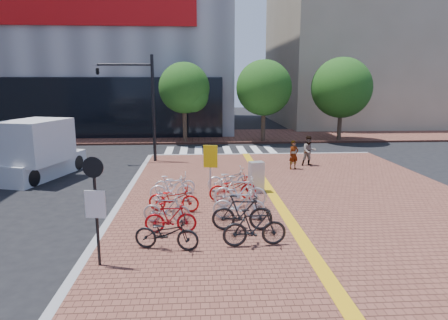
{
  "coord_description": "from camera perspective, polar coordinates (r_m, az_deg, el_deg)",
  "views": [
    {
      "loc": [
        -0.99,
        -12.83,
        4.68
      ],
      "look_at": [
        0.12,
        4.25,
        1.3
      ],
      "focal_mm": 32.0,
      "sensor_mm": 36.0,
      "label": 1
    }
  ],
  "objects": [
    {
      "name": "bike_8",
      "position": [
        13.31,
        2.15,
        -6.34
      ],
      "size": [
        1.79,
        0.65,
        1.05
      ],
      "primitive_type": "imported",
      "rotation": [
        0.0,
        0.0,
        1.48
      ],
      "color": "silver",
      "rests_on": "sidewalk"
    },
    {
      "name": "pedestrian_a",
      "position": [
        21.16,
        9.93,
        0.73
      ],
      "size": [
        0.65,
        0.55,
        1.51
      ],
      "primitive_type": "imported",
      "rotation": [
        0.0,
        0.0,
        0.4
      ],
      "color": "gray",
      "rests_on": "sidewalk"
    },
    {
      "name": "bike_7",
      "position": [
        12.39,
        2.62,
        -7.52
      ],
      "size": [
        1.91,
        0.66,
        1.13
      ],
      "primitive_type": "imported",
      "rotation": [
        0.0,
        0.0,
        1.5
      ],
      "color": "black",
      "rests_on": "sidewalk"
    },
    {
      "name": "far_sidewalk",
      "position": [
        34.16,
        -2.02,
        3.43
      ],
      "size": [
        70.0,
        8.0,
        0.15
      ],
      "primitive_type": "cube",
      "color": "brown",
      "rests_on": "ground"
    },
    {
      "name": "bike_2",
      "position": [
        13.16,
        -8.2,
        -6.94
      ],
      "size": [
        1.61,
        0.67,
        0.94
      ],
      "primitive_type": "imported",
      "rotation": [
        0.0,
        0.0,
        1.42
      ],
      "color": "#A4A5A9",
      "rests_on": "sidewalk"
    },
    {
      "name": "yellow_sign",
      "position": [
        15.82,
        -1.98,
        -0.14
      ],
      "size": [
        0.56,
        0.18,
        2.06
      ],
      "color": "#B7B7BC",
      "rests_on": "sidewalk"
    },
    {
      "name": "tactile_strip",
      "position": [
        9.52,
        15.81,
        -17.66
      ],
      "size": [
        0.4,
        34.0,
        0.01
      ],
      "primitive_type": "cube",
      "color": "gold",
      "rests_on": "sidewalk"
    },
    {
      "name": "ground",
      "position": [
        13.69,
        0.65,
        -8.82
      ],
      "size": [
        120.0,
        120.0,
        0.0
      ],
      "primitive_type": "plane",
      "color": "black",
      "rests_on": "ground"
    },
    {
      "name": "building_beige",
      "position": [
        48.87,
        19.93,
        15.61
      ],
      "size": [
        20.0,
        18.0,
        18.0
      ],
      "primitive_type": "cube",
      "color": "gray",
      "rests_on": "ground"
    },
    {
      "name": "bike_11",
      "position": [
        16.79,
        0.84,
        -2.72
      ],
      "size": [
        1.99,
        0.97,
        1.0
      ],
      "primitive_type": "imported",
      "rotation": [
        0.0,
        0.0,
        1.73
      ],
      "color": "silver",
      "rests_on": "sidewalk"
    },
    {
      "name": "bike_3",
      "position": [
        14.25,
        -7.2,
        -5.44
      ],
      "size": [
        1.9,
        0.95,
        0.95
      ],
      "primitive_type": "imported",
      "rotation": [
        0.0,
        0.0,
        1.39
      ],
      "color": "#BC0D0D",
      "rests_on": "sidewalk"
    },
    {
      "name": "pedestrian_b",
      "position": [
        22.2,
        12.05,
        1.28
      ],
      "size": [
        0.84,
        0.69,
        1.62
      ],
      "primitive_type": "imported",
      "rotation": [
        0.0,
        0.0,
        0.1
      ],
      "color": "#4E5563",
      "rests_on": "sidewalk"
    },
    {
      "name": "kerb_west",
      "position": [
        9.57,
        -22.78,
        -18.54
      ],
      "size": [
        0.25,
        34.0,
        0.15
      ],
      "primitive_type": "cube",
      "color": "gray",
      "rests_on": "ground"
    },
    {
      "name": "bike_10",
      "position": [
        15.44,
        1.27,
        -3.99
      ],
      "size": [
        1.95,
        0.94,
        0.98
      ],
      "primitive_type": "imported",
      "rotation": [
        0.0,
        0.0,
        1.73
      ],
      "color": "#A80D0C",
      "rests_on": "sidewalk"
    },
    {
      "name": "box_truck",
      "position": [
        21.71,
        -25.17,
        1.33
      ],
      "size": [
        3.48,
        5.42,
        2.9
      ],
      "color": "silver",
      "rests_on": "ground"
    },
    {
      "name": "bike_1",
      "position": [
        12.31,
        -7.64,
        -8.18
      ],
      "size": [
        1.59,
        0.48,
        0.95
      ],
      "primitive_type": "imported",
      "rotation": [
        0.0,
        0.0,
        1.55
      ],
      "color": "#9E0B11",
      "rests_on": "sidewalk"
    },
    {
      "name": "bike_4",
      "position": [
        15.4,
        -7.47,
        -4.07
      ],
      "size": [
        1.69,
        0.48,
        1.01
      ],
      "primitive_type": "imported",
      "rotation": [
        0.0,
        0.0,
        1.57
      ],
      "color": "white",
      "rests_on": "sidewalk"
    },
    {
      "name": "bike_5",
      "position": [
        16.47,
        -7.04,
        -3.32
      ],
      "size": [
        1.67,
        0.63,
        0.87
      ],
      "primitive_type": "imported",
      "rotation": [
        0.0,
        0.0,
        1.61
      ],
      "color": "silver",
      "rests_on": "sidewalk"
    },
    {
      "name": "traffic_light_pole",
      "position": [
        23.21,
        -13.58,
        9.89
      ],
      "size": [
        3.21,
        1.24,
        5.99
      ],
      "color": "black",
      "rests_on": "sidewalk"
    },
    {
      "name": "bike_9",
      "position": [
        14.57,
        2.31,
        -4.54
      ],
      "size": [
        2.0,
        0.72,
        1.17
      ],
      "primitive_type": "imported",
      "rotation": [
        0.0,
        0.0,
        1.48
      ],
      "color": "silver",
      "rests_on": "sidewalk"
    },
    {
      "name": "notice_sign",
      "position": [
        10.18,
        -17.93,
        -5.21
      ],
      "size": [
        0.51,
        0.15,
        2.78
      ],
      "color": "black",
      "rests_on": "sidewalk"
    },
    {
      "name": "crosswalk",
      "position": [
        27.27,
        -0.53,
        1.31
      ],
      "size": [
        7.5,
        4.0,
        0.01
      ],
      "color": "silver",
      "rests_on": "ground"
    },
    {
      "name": "bike_6",
      "position": [
        11.28,
        4.4,
        -9.57
      ],
      "size": [
        1.84,
        0.64,
        1.09
      ],
      "primitive_type": "imported",
      "rotation": [
        0.0,
        0.0,
        1.65
      ],
      "color": "black",
      "rests_on": "sidewalk"
    },
    {
      "name": "sidewalk",
      "position": [
        9.92,
        21.5,
        -17.34
      ],
      "size": [
        14.0,
        34.0,
        0.15
      ],
      "primitive_type": "cube",
      "color": "brown",
      "rests_on": "ground"
    },
    {
      "name": "bike_0",
      "position": [
        11.16,
        -8.21,
        -10.27
      ],
      "size": [
        1.89,
        0.98,
        0.94
      ],
      "primitive_type": "imported",
      "rotation": [
        0.0,
        0.0,
        1.36
      ],
      "color": "black",
      "rests_on": "sidewalk"
    },
    {
      "name": "street_trees",
      "position": [
        30.88,
        7.66,
        10.0
      ],
      "size": [
        16.2,
        4.6,
        6.35
      ],
      "color": "#38281E",
      "rests_on": "far_sidewalk"
    },
    {
      "name": "kerb_north",
      "position": [
        25.57,
        5.32,
        0.75
      ],
      "size": [
        14.0,
        0.25,
        0.15
      ],
      "primitive_type": "cube",
      "color": "gray",
      "rests_on": "ground"
    },
    {
      "name": "utility_box",
      "position": [
        16.62,
        4.64,
        -2.42
      ],
      "size": [
        0.65,
        0.53,
        1.27
      ],
      "primitive_type": "cube",
      "rotation": [
        0.0,
        0.0,
        0.2
      ],
      "color": "#B8B7BC",
      "rests_on": "sidewalk"
    }
  ]
}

